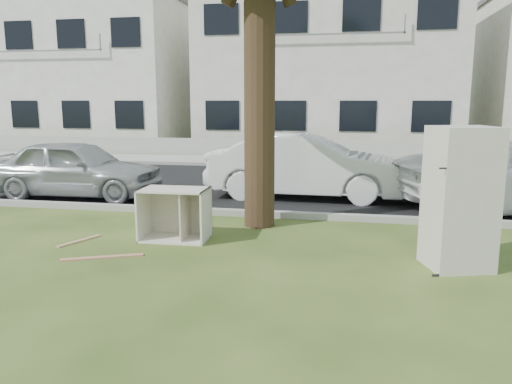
% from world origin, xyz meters
% --- Properties ---
extents(ground, '(120.00, 120.00, 0.00)m').
position_xyz_m(ground, '(0.00, 0.00, 0.00)').
color(ground, '#2E4318').
extents(road, '(120.00, 7.00, 0.01)m').
position_xyz_m(road, '(0.00, 6.00, 0.01)').
color(road, black).
rests_on(road, ground).
extents(kerb_near, '(120.00, 0.18, 0.12)m').
position_xyz_m(kerb_near, '(0.00, 2.45, 0.00)').
color(kerb_near, gray).
rests_on(kerb_near, ground).
extents(kerb_far, '(120.00, 0.18, 0.12)m').
position_xyz_m(kerb_far, '(0.00, 9.55, 0.00)').
color(kerb_far, gray).
rests_on(kerb_far, ground).
extents(sidewalk, '(120.00, 2.80, 0.01)m').
position_xyz_m(sidewalk, '(0.00, 11.00, 0.01)').
color(sidewalk, gray).
rests_on(sidewalk, ground).
extents(low_wall, '(120.00, 0.15, 0.70)m').
position_xyz_m(low_wall, '(0.00, 12.60, 0.35)').
color(low_wall, gray).
rests_on(low_wall, ground).
extents(townhouse_left, '(10.20, 8.16, 7.04)m').
position_xyz_m(townhouse_left, '(-12.00, 17.50, 3.52)').
color(townhouse_left, white).
rests_on(townhouse_left, ground).
extents(townhouse_center, '(11.22, 8.16, 7.44)m').
position_xyz_m(townhouse_center, '(0.00, 17.50, 3.72)').
color(townhouse_center, silver).
rests_on(townhouse_center, ground).
extents(fridge, '(0.94, 0.90, 1.88)m').
position_xyz_m(fridge, '(2.60, 0.06, 0.94)').
color(fridge, beige).
rests_on(fridge, ground).
extents(cabinet, '(1.08, 0.69, 0.83)m').
position_xyz_m(cabinet, '(-1.56, 0.65, 0.41)').
color(cabinet, white).
rests_on(cabinet, ground).
extents(plank_a, '(1.08, 0.55, 0.02)m').
position_xyz_m(plank_a, '(-2.24, -0.49, 0.01)').
color(plank_a, '#B27A56').
rests_on(plank_a, ground).
extents(plank_b, '(0.96, 0.53, 0.02)m').
position_xyz_m(plank_b, '(-1.60, 0.89, 0.01)').
color(plank_b, tan).
rests_on(plank_b, ground).
extents(plank_c, '(0.38, 0.77, 0.02)m').
position_xyz_m(plank_c, '(-3.01, 0.22, 0.01)').
color(plank_c, '#A4835B').
rests_on(plank_c, ground).
extents(car_center, '(4.48, 1.66, 1.47)m').
position_xyz_m(car_center, '(0.18, 4.54, 0.73)').
color(car_center, silver).
rests_on(car_center, ground).
extents(car_left, '(3.96, 1.68, 1.34)m').
position_xyz_m(car_left, '(-5.02, 3.63, 0.67)').
color(car_left, '#9B9DA2').
rests_on(car_left, ground).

